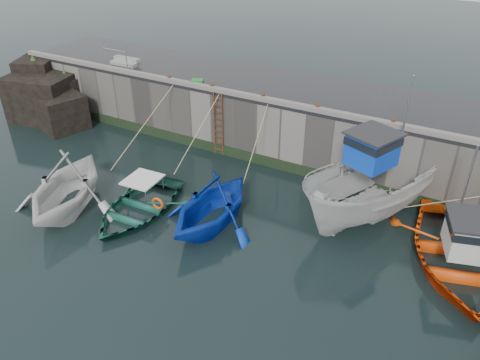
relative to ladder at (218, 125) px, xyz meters
The scene contains 22 objects.
ground 10.24m from the ladder, 78.60° to the right, with size 120.00×120.00×0.00m, color black.
quay_back 3.27m from the ladder, 52.28° to the left, with size 30.00×5.00×3.00m, color slate.
road_back 3.59m from the ladder, 52.28° to the left, with size 30.00×5.00×0.16m, color black.
kerb_back 2.62m from the ladder, ahead, with size 30.00×0.30×0.20m, color slate.
algae_back 2.41m from the ladder, ahead, with size 30.00×0.08×0.50m, color black.
rock_outcrop 10.95m from the ladder, behind, with size 5.85×4.24×3.41m.
ladder is the anchor object (origin of this frame).
boat_near_white 7.80m from the ladder, 112.56° to the right, with size 4.53×5.24×2.76m, color silver.
boat_near_white_rope 4.01m from the ladder, 142.69° to the right, with size 0.04×5.31×3.10m, color tan, non-canonical shape.
boat_near_blue 6.16m from the ladder, 92.30° to the right, with size 3.45×4.83×1.00m, color #175141.
boat_near_blue_rope 2.33m from the ladder, 98.08° to the right, with size 0.04×4.39×3.10m, color tan, non-canonical shape.
boat_near_blacktrim 6.12m from the ladder, 61.39° to the right, with size 4.04×4.68×2.47m, color #0C34B7.
boat_near_blacktrim_rope 3.50m from the ladder, 24.71° to the right, with size 0.04×3.80×3.10m, color tan, non-canonical shape.
boat_far_white 8.23m from the ladder, 11.02° to the right, with size 5.49×8.02×5.90m.
boat_far_orange 11.94m from the ladder, 14.32° to the right, with size 6.24×7.49×4.34m.
fish_crate 2.34m from the ladder, 158.83° to the left, with size 0.56×0.40×0.27m, color #167D25.
railing 7.10m from the ladder, 168.83° to the left, with size 1.60×1.05×1.00m.
bollard_a 3.47m from the ladder, behind, with size 0.18×0.18×0.28m, color #3F1E0F.
bollard_b 1.81m from the ladder, 146.14° to the left, with size 0.18×0.18×0.28m, color #3F1E0F.
bollard_c 2.81m from the ladder, ahead, with size 0.18×0.18×0.28m, color #3F1E0F.
bollard_d 5.11m from the ladder, ahead, with size 0.18×0.18×0.28m, color #3F1E0F.
bollard_e 8.19m from the ladder, ahead, with size 0.18×0.18×0.28m, color #3F1E0F.
Camera 1 is at (8.98, -7.70, 10.96)m, focal length 35.00 mm.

